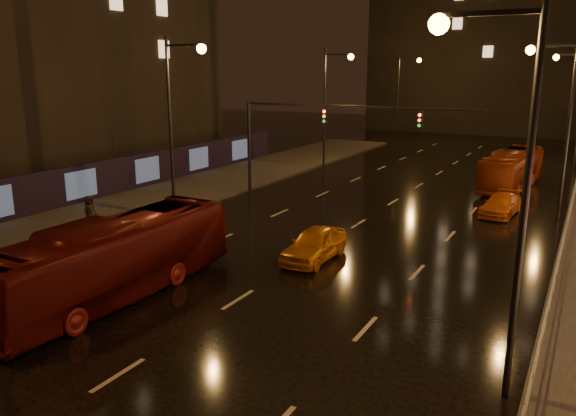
{
  "coord_description": "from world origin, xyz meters",
  "views": [
    {
      "loc": [
        10.85,
        -12.05,
        8.23
      ],
      "look_at": [
        -0.29,
        8.41,
        2.5
      ],
      "focal_mm": 35.0,
      "sensor_mm": 36.0,
      "label": 1
    }
  ],
  "objects_px": {
    "bus_red": "(114,259)",
    "taxi_near": "(314,244)",
    "taxi_far": "(501,205)",
    "bus_curb": "(512,169)",
    "pedestrian_c": "(90,211)"
  },
  "relations": [
    {
      "from": "bus_red",
      "to": "taxi_near",
      "type": "relative_size",
      "value": 2.55
    },
    {
      "from": "taxi_near",
      "to": "taxi_far",
      "type": "xyz_separation_m",
      "value": [
        6.07,
        12.45,
        -0.11
      ]
    },
    {
      "from": "taxi_far",
      "to": "taxi_near",
      "type": "bearing_deg",
      "value": -109.88
    },
    {
      "from": "bus_curb",
      "to": "taxi_far",
      "type": "relative_size",
      "value": 2.36
    },
    {
      "from": "taxi_near",
      "to": "pedestrian_c",
      "type": "xyz_separation_m",
      "value": [
        -12.64,
        -1.21,
        0.27
      ]
    },
    {
      "from": "taxi_near",
      "to": "pedestrian_c",
      "type": "height_order",
      "value": "pedestrian_c"
    },
    {
      "from": "taxi_near",
      "to": "taxi_far",
      "type": "relative_size",
      "value": 1.01
    },
    {
      "from": "taxi_far",
      "to": "bus_red",
      "type": "bearing_deg",
      "value": -112.12
    },
    {
      "from": "bus_red",
      "to": "taxi_far",
      "type": "bearing_deg",
      "value": 62.3
    },
    {
      "from": "bus_red",
      "to": "bus_curb",
      "type": "xyz_separation_m",
      "value": [
        10.08,
        28.25,
        -0.12
      ]
    },
    {
      "from": "taxi_near",
      "to": "taxi_far",
      "type": "height_order",
      "value": "taxi_near"
    },
    {
      "from": "bus_curb",
      "to": "taxi_far",
      "type": "bearing_deg",
      "value": -80.43
    },
    {
      "from": "bus_curb",
      "to": "taxi_near",
      "type": "height_order",
      "value": "bus_curb"
    },
    {
      "from": "bus_red",
      "to": "pedestrian_c",
      "type": "height_order",
      "value": "bus_red"
    },
    {
      "from": "taxi_far",
      "to": "pedestrian_c",
      "type": "height_order",
      "value": "pedestrian_c"
    }
  ]
}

